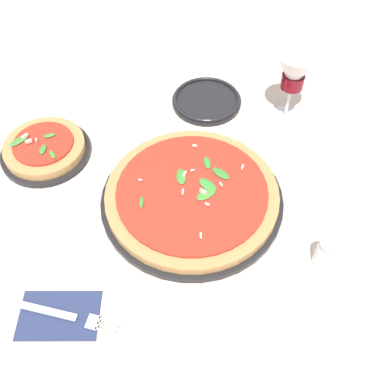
# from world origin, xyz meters

# --- Properties ---
(ground_plane) EXTENTS (6.00, 6.00, 0.00)m
(ground_plane) POSITION_xyz_m (0.00, 0.00, 0.00)
(ground_plane) COLOR beige
(pizza_arugula_main) EXTENTS (0.36, 0.36, 0.05)m
(pizza_arugula_main) POSITION_xyz_m (0.02, -0.03, 0.02)
(pizza_arugula_main) COLOR black
(pizza_arugula_main) RESTS_ON ground_plane
(pizza_personal_side) EXTENTS (0.19, 0.19, 0.05)m
(pizza_personal_side) POSITION_xyz_m (-0.28, 0.13, 0.02)
(pizza_personal_side) COLOR black
(pizza_personal_side) RESTS_ON ground_plane
(wine_glass) EXTENTS (0.09, 0.09, 0.17)m
(wine_glass) POSITION_xyz_m (0.25, 0.20, 0.12)
(wine_glass) COLOR white
(wine_glass) RESTS_ON ground_plane
(napkin) EXTENTS (0.14, 0.10, 0.01)m
(napkin) POSITION_xyz_m (-0.22, -0.24, 0.00)
(napkin) COLOR navy
(napkin) RESTS_ON ground_plane
(fork) EXTENTS (0.19, 0.08, 0.00)m
(fork) POSITION_xyz_m (-0.21, -0.25, 0.01)
(fork) COLOR silver
(fork) RESTS_ON ground_plane
(side_plate_white) EXTENTS (0.16, 0.16, 0.02)m
(side_plate_white) POSITION_xyz_m (0.08, 0.26, 0.01)
(side_plate_white) COLOR black
(side_plate_white) RESTS_ON ground_plane
(shaker_pepper) EXTENTS (0.03, 0.03, 0.07)m
(shaker_pepper) POSITION_xyz_m (0.23, -0.19, 0.03)
(shaker_pepper) COLOR silver
(shaker_pepper) RESTS_ON ground_plane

